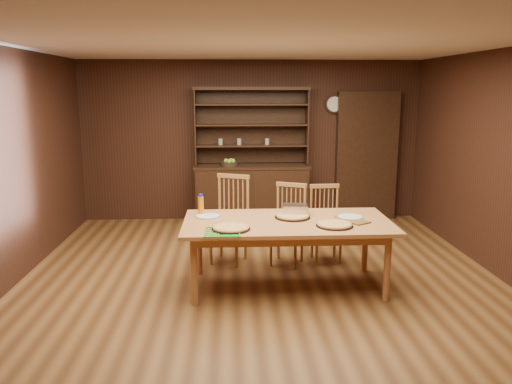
{
  "coord_description": "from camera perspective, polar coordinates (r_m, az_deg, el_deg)",
  "views": [
    {
      "loc": [
        -0.33,
        -5.18,
        2.15
      ],
      "look_at": [
        -0.05,
        0.4,
        0.99
      ],
      "focal_mm": 35.0,
      "sensor_mm": 36.0,
      "label": 1
    }
  ],
  "objects": [
    {
      "name": "floor",
      "position": [
        5.62,
        0.73,
        -10.75
      ],
      "size": [
        6.0,
        6.0,
        0.0
      ],
      "primitive_type": "plane",
      "color": "brown",
      "rests_on": "ground"
    },
    {
      "name": "room_shell",
      "position": [
        5.22,
        0.77,
        5.47
      ],
      "size": [
        6.0,
        6.0,
        6.0
      ],
      "color": "silver",
      "rests_on": "floor"
    },
    {
      "name": "china_hutch",
      "position": [
        8.09,
        -0.48,
        0.68
      ],
      "size": [
        1.84,
        0.52,
        2.17
      ],
      "color": "#311C10",
      "rests_on": "floor"
    },
    {
      "name": "doorway",
      "position": [
        8.45,
        12.48,
        4.01
      ],
      "size": [
        1.0,
        0.18,
        2.1
      ],
      "primitive_type": "cube",
      "color": "#311C10",
      "rests_on": "floor"
    },
    {
      "name": "wall_clock",
      "position": [
        8.31,
        8.93,
        9.9
      ],
      "size": [
        0.3,
        0.05,
        0.3
      ],
      "color": "#311C10",
      "rests_on": "room_shell"
    },
    {
      "name": "dining_table",
      "position": [
        5.41,
        3.59,
        -3.98
      ],
      "size": [
        2.23,
        1.12,
        0.75
      ],
      "color": "#B06C3D",
      "rests_on": "floor"
    },
    {
      "name": "chair_left",
      "position": [
        6.28,
        -2.91,
        -2.72
      ],
      "size": [
        0.58,
        0.57,
        1.09
      ],
      "rotation": [
        0.0,
        0.0,
        -0.39
      ],
      "color": "#B7733E",
      "rests_on": "floor"
    },
    {
      "name": "chair_center",
      "position": [
        6.22,
        3.76,
        -3.37
      ],
      "size": [
        0.53,
        0.52,
        1.0
      ],
      "rotation": [
        0.0,
        0.0,
        -0.42
      ],
      "color": "#B7733E",
      "rests_on": "floor"
    },
    {
      "name": "chair_right",
      "position": [
        6.39,
        7.92,
        -3.26
      ],
      "size": [
        0.41,
        0.39,
        0.96
      ],
      "rotation": [
        0.0,
        0.0,
        0.05
      ],
      "color": "#B7733E",
      "rests_on": "floor"
    },
    {
      "name": "pizza_left",
      "position": [
        5.06,
        -2.88,
        -4.11
      ],
      "size": [
        0.4,
        0.4,
        0.04
      ],
      "color": "black",
      "rests_on": "dining_table"
    },
    {
      "name": "pizza_right",
      "position": [
        5.24,
        8.97,
        -3.7
      ],
      "size": [
        0.38,
        0.38,
        0.04
      ],
      "color": "black",
      "rests_on": "dining_table"
    },
    {
      "name": "pizza_center",
      "position": [
        5.52,
        4.2,
        -2.78
      ],
      "size": [
        0.39,
        0.39,
        0.04
      ],
      "color": "black",
      "rests_on": "dining_table"
    },
    {
      "name": "cooling_rack",
      "position": [
        4.96,
        -3.86,
        -4.56
      ],
      "size": [
        0.37,
        0.37,
        0.02
      ],
      "primitive_type": null,
      "rotation": [
        0.0,
        0.0,
        -0.12
      ],
      "color": "#0CA128",
      "rests_on": "dining_table"
    },
    {
      "name": "plate_left",
      "position": [
        5.57,
        -5.55,
        -2.76
      ],
      "size": [
        0.27,
        0.27,
        0.02
      ],
      "color": "silver",
      "rests_on": "dining_table"
    },
    {
      "name": "plate_right",
      "position": [
        5.61,
        10.69,
        -2.81
      ],
      "size": [
        0.28,
        0.28,
        0.02
      ],
      "color": "silver",
      "rests_on": "dining_table"
    },
    {
      "name": "foil_dish",
      "position": [
        5.67,
        4.54,
        -2.0
      ],
      "size": [
        0.3,
        0.23,
        0.11
      ],
      "primitive_type": "cube",
      "rotation": [
        0.0,
        0.0,
        -0.11
      ],
      "color": "white",
      "rests_on": "dining_table"
    },
    {
      "name": "juice_bottle",
      "position": [
        5.65,
        -6.32,
        -1.48
      ],
      "size": [
        0.06,
        0.06,
        0.24
      ],
      "color": "orange",
      "rests_on": "dining_table"
    },
    {
      "name": "pot_holder_a",
      "position": [
        5.43,
        11.57,
        -3.36
      ],
      "size": [
        0.28,
        0.28,
        0.01
      ],
      "primitive_type": "cube",
      "rotation": [
        0.0,
        0.0,
        0.56
      ],
      "color": "maroon",
      "rests_on": "dining_table"
    },
    {
      "name": "pot_holder_b",
      "position": [
        5.54,
        9.92,
        -2.99
      ],
      "size": [
        0.21,
        0.21,
        0.01
      ],
      "primitive_type": "cube",
      "rotation": [
        0.0,
        0.0,
        -0.14
      ],
      "color": "maroon",
      "rests_on": "dining_table"
    },
    {
      "name": "fruit_bowl",
      "position": [
        7.95,
        -3.06,
        3.31
      ],
      "size": [
        0.28,
        0.28,
        0.12
      ],
      "color": "black",
      "rests_on": "china_hutch"
    }
  ]
}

